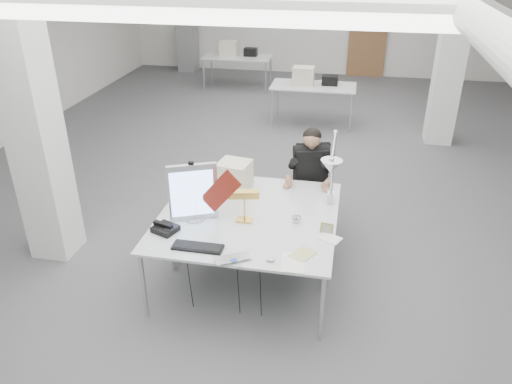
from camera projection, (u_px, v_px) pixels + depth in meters
room_shell at (285, 72)px, 6.58m from camera, size 10.04×14.04×3.24m
desk_main at (239, 239)px, 4.73m from camera, size 1.80×0.90×0.02m
desk_second at (257, 196)px, 5.52m from camera, size 1.80×0.90×0.02m
bg_desk_a at (313, 86)px, 9.49m from camera, size 1.60×0.80×0.02m
bg_desk_b at (237, 57)px, 11.75m from camera, size 1.60×0.80×0.02m
filing_cabinet at (188, 48)px, 13.37m from camera, size 0.45×0.55×1.20m
office_chair at (309, 194)px, 6.14m from camera, size 0.58×0.58×0.95m
seated_person at (310, 164)px, 5.90m from camera, size 0.65×0.73×0.93m
monitor at (193, 192)px, 4.91m from camera, size 0.47×0.24×0.60m
pennant at (221, 191)px, 4.80m from camera, size 0.45×0.13×0.50m
keyboard at (198, 247)px, 4.57m from camera, size 0.47×0.16×0.02m
laptop at (234, 262)px, 4.36m from camera, size 0.38×0.34×0.03m
mouse at (271, 260)px, 4.39m from camera, size 0.09×0.07×0.03m
bankers_lamp at (244, 207)px, 4.94m from camera, size 0.29×0.16×0.30m
desk_phone at (165, 229)px, 4.82m from camera, size 0.28×0.26×0.05m
picture_frame_left at (179, 207)px, 5.16m from camera, size 0.14×0.06×0.11m
picture_frame_right at (327, 228)px, 4.79m from camera, size 0.13×0.05×0.10m
desk_clock at (296, 218)px, 4.96m from camera, size 0.10×0.04×0.09m
paper_stack_a at (293, 263)px, 4.37m from camera, size 0.23×0.31×0.01m
paper_stack_b at (302, 255)px, 4.48m from camera, size 0.26×0.28×0.01m
paper_stack_c at (330, 238)px, 4.72m from camera, size 0.25×0.22×0.01m
beige_monitor at (234, 175)px, 5.58m from camera, size 0.39×0.37×0.32m
architect_lamp at (331, 176)px, 4.93m from camera, size 0.36×0.70×0.86m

